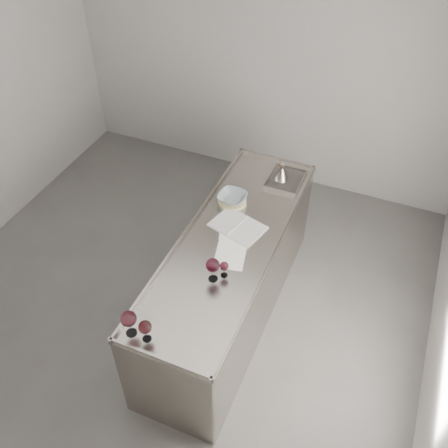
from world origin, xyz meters
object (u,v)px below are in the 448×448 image
at_px(wine_glass_left, 129,319).
at_px(wine_funnel, 282,173).
at_px(wine_glass_middle, 145,328).
at_px(ceramic_bowl, 232,198).
at_px(notebook, 238,226).
at_px(wine_glass_right, 213,266).
at_px(wine_glass_small, 224,266).
at_px(counter, 229,278).

height_order(wine_glass_left, wine_funnel, wine_glass_left).
bearing_deg(wine_funnel, wine_glass_middle, -98.09).
distance_m(wine_glass_left, ceramic_bowl, 1.53).
bearing_deg(notebook, wine_glass_right, -70.25).
relative_size(wine_glass_middle, wine_glass_small, 1.28).
bearing_deg(wine_glass_small, counter, 105.83).
relative_size(counter, wine_glass_right, 11.83).
bearing_deg(wine_funnel, wine_glass_small, -91.21).
bearing_deg(wine_glass_left, ceramic_bowl, 85.76).
bearing_deg(counter, wine_glass_middle, -98.18).
height_order(counter, wine_glass_right, wine_glass_right).
relative_size(counter, wine_glass_left, 11.27).
relative_size(counter, notebook, 4.92).
height_order(wine_glass_small, wine_funnel, wine_funnel).
xyz_separation_m(wine_glass_right, notebook, (-0.04, 0.60, -0.14)).
height_order(wine_glass_small, ceramic_bowl, wine_glass_small).
bearing_deg(ceramic_bowl, notebook, -59.86).
bearing_deg(wine_glass_right, ceramic_bowl, 103.01).
bearing_deg(wine_glass_right, wine_funnel, 86.18).
bearing_deg(wine_glass_small, wine_glass_left, -117.80).
distance_m(notebook, ceramic_bowl, 0.32).
bearing_deg(notebook, wine_funnel, 96.09).
bearing_deg(wine_glass_left, wine_glass_small, 62.20).
bearing_deg(wine_glass_middle, counter, 81.82).
relative_size(wine_glass_left, wine_glass_right, 1.05).
distance_m(wine_glass_middle, ceramic_bowl, 1.53).
distance_m(wine_glass_small, notebook, 0.55).
bearing_deg(wine_glass_small, notebook, 101.05).
relative_size(wine_glass_small, wine_funnel, 0.69).
relative_size(counter, wine_glass_middle, 13.63).
distance_m(wine_glass_left, notebook, 1.29).
distance_m(wine_glass_middle, wine_funnel, 2.03).
relative_size(wine_glass_middle, notebook, 0.36).
xyz_separation_m(wine_glass_left, wine_glass_right, (0.31, 0.65, -0.01)).
relative_size(wine_glass_left, wine_glass_small, 1.55).
distance_m(counter, ceramic_bowl, 0.70).
xyz_separation_m(wine_glass_right, wine_glass_small, (0.06, 0.06, -0.05)).
bearing_deg(notebook, counter, -73.87).
xyz_separation_m(wine_glass_middle, wine_glass_right, (0.20, 0.65, 0.02)).
distance_m(counter, wine_glass_small, 0.68).
distance_m(counter, wine_glass_right, 0.75).
height_order(wine_glass_left, wine_glass_small, wine_glass_left).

